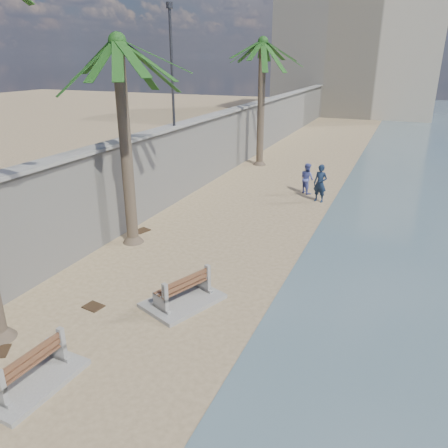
% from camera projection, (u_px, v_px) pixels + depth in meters
% --- Properties ---
extents(ground_plane, '(140.00, 140.00, 0.00)m').
position_uv_depth(ground_plane, '(118.00, 389.00, 9.25)').
color(ground_plane, tan).
extents(seawall, '(0.45, 70.00, 3.50)m').
position_uv_depth(seawall, '(235.00, 138.00, 27.72)').
color(seawall, gray).
rests_on(seawall, ground_plane).
extents(wall_cap, '(0.80, 70.00, 0.12)m').
position_uv_depth(wall_cap, '(235.00, 109.00, 27.07)').
color(wall_cap, gray).
rests_on(wall_cap, seawall).
extents(end_building, '(18.00, 12.00, 14.00)m').
position_uv_depth(end_building, '(358.00, 53.00, 52.21)').
color(end_building, '#B7AA93').
rests_on(end_building, ground_plane).
extents(bench_near, '(1.59, 2.22, 0.89)m').
position_uv_depth(bench_near, '(28.00, 368.00, 9.29)').
color(bench_near, gray).
rests_on(bench_near, ground_plane).
extents(bench_far, '(2.16, 2.54, 0.90)m').
position_uv_depth(bench_far, '(183.00, 290.00, 12.37)').
color(bench_far, gray).
rests_on(bench_far, ground_plane).
extents(palm_mid, '(5.00, 5.00, 7.96)m').
position_uv_depth(palm_mid, '(117.00, 44.00, 14.10)').
color(palm_mid, brown).
rests_on(palm_mid, ground_plane).
extents(palm_back, '(5.00, 5.00, 8.34)m').
position_uv_depth(palm_back, '(263.00, 44.00, 25.86)').
color(palm_back, brown).
rests_on(palm_back, ground_plane).
extents(streetlight, '(0.28, 0.28, 5.12)m').
position_uv_depth(streetlight, '(171.00, 55.00, 19.04)').
color(streetlight, '#2D2D33').
rests_on(streetlight, wall_cap).
extents(person_a, '(0.85, 0.68, 2.09)m').
position_uv_depth(person_a, '(320.00, 181.00, 20.87)').
color(person_a, '#15233B').
rests_on(person_a, ground_plane).
extents(person_b, '(1.06, 1.04, 1.73)m').
position_uv_depth(person_b, '(307.00, 177.00, 22.24)').
color(person_b, '#5059A6').
rests_on(person_b, ground_plane).
extents(debris_c, '(0.63, 0.71, 0.03)m').
position_uv_depth(debris_c, '(142.00, 231.00, 17.64)').
color(debris_c, '#382616').
rests_on(debris_c, ground_plane).
extents(debris_d, '(0.59, 0.50, 0.03)m').
position_uv_depth(debris_d, '(93.00, 306.00, 12.28)').
color(debris_d, '#382616').
rests_on(debris_d, ground_plane).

